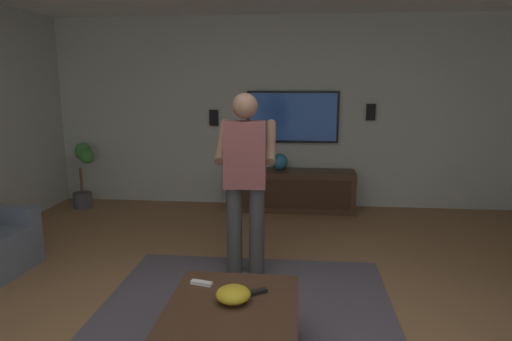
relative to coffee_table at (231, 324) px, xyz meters
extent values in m
cube|color=#B2B7AD|center=(3.84, -0.12, 1.01)|extent=(0.10, 6.59, 2.61)
cube|color=slate|center=(1.44, 2.50, -0.02)|extent=(0.22, 0.81, 0.56)
cube|color=#422B1C|center=(0.00, 0.00, 0.05)|extent=(1.00, 0.80, 0.10)
cylinder|color=#422B1C|center=(0.42, -0.32, -0.15)|extent=(0.07, 0.07, 0.30)
cylinder|color=#422B1C|center=(0.42, 0.32, -0.15)|extent=(0.07, 0.07, 0.30)
cube|color=#422B1C|center=(3.51, -0.28, -0.02)|extent=(0.44, 1.70, 0.55)
cube|color=#352216|center=(3.29, -0.28, -0.02)|extent=(0.01, 1.56, 0.39)
cube|color=black|center=(3.75, -0.28, 0.96)|extent=(0.05, 1.25, 0.70)
cube|color=blue|center=(3.73, -0.28, 0.96)|extent=(0.01, 1.19, 0.64)
cylinder|color=#3F3F3F|center=(1.38, -0.02, 0.11)|extent=(0.14, 0.14, 0.82)
cylinder|color=#3F3F3F|center=(1.37, 0.18, 0.11)|extent=(0.14, 0.14, 0.82)
cube|color=#8C4C4C|center=(1.37, 0.08, 0.81)|extent=(0.24, 0.37, 0.58)
sphere|color=#997056|center=(1.37, 0.08, 1.23)|extent=(0.22, 0.22, 0.22)
cylinder|color=#997056|center=(1.56, -0.13, 0.90)|extent=(0.48, 0.11, 0.37)
cylinder|color=#997056|center=(1.54, 0.31, 0.90)|extent=(0.48, 0.11, 0.37)
cube|color=white|center=(1.75, 0.10, 0.80)|extent=(0.04, 0.05, 0.16)
cylinder|color=#4C4C51|center=(3.34, 2.62, -0.19)|extent=(0.25, 0.25, 0.21)
cylinder|color=brown|center=(3.34, 2.62, 0.09)|extent=(0.03, 0.03, 0.35)
sphere|color=#3D7F38|center=(3.39, 2.59, 0.52)|extent=(0.19, 0.19, 0.19)
sphere|color=#3D7F38|center=(3.40, 2.59, 0.48)|extent=(0.22, 0.22, 0.22)
sphere|color=#3D7F38|center=(3.32, 2.50, 0.44)|extent=(0.20, 0.20, 0.20)
ellipsoid|color=gold|center=(0.08, 0.00, 0.15)|extent=(0.22, 0.22, 0.10)
cube|color=white|center=(0.29, 0.25, 0.12)|extent=(0.08, 0.16, 0.02)
cube|color=black|center=(0.19, -0.13, 0.12)|extent=(0.12, 0.15, 0.02)
sphere|color=teal|center=(3.56, -0.11, 0.36)|extent=(0.22, 0.22, 0.22)
cube|color=black|center=(3.76, -1.32, 1.03)|extent=(0.06, 0.12, 0.22)
cube|color=black|center=(3.76, 0.82, 0.94)|extent=(0.06, 0.12, 0.22)
camera|label=1|loc=(-2.47, -0.40, 1.45)|focal=31.70mm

